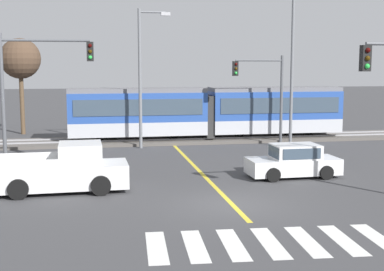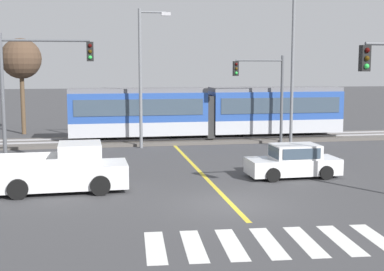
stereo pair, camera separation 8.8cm
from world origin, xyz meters
name	(u,v)px [view 1 (the left image)]	position (x,y,z in m)	size (l,w,h in m)	color
ground_plane	(232,204)	(0.00, 0.00, 0.00)	(200.00, 200.00, 0.00)	#3D3D3F
track_bed	(170,140)	(0.00, 16.65, 0.09)	(120.00, 4.00, 0.18)	#56514C
rail_near	(172,139)	(0.00, 15.93, 0.23)	(120.00, 0.08, 0.10)	#939399
rail_far	(169,137)	(0.00, 17.37, 0.23)	(120.00, 0.08, 0.10)	#939399
light_rail_tram	(207,111)	(2.57, 16.64, 2.05)	(18.50, 2.64, 3.43)	#B7BAC1
crosswalk_stripe_0	(157,247)	(-3.29, -4.22, 0.00)	(0.56, 2.80, 0.01)	silver
crosswalk_stripe_1	(195,246)	(-2.20, -4.28, 0.00)	(0.56, 2.80, 0.01)	silver
crosswalk_stripe_2	(233,244)	(-1.10, -4.35, 0.00)	(0.56, 2.80, 0.01)	silver
crosswalk_stripe_3	(270,243)	(0.00, -4.42, 0.00)	(0.56, 2.80, 0.01)	silver
crosswalk_stripe_4	(306,241)	(1.10, -4.48, 0.00)	(0.56, 2.80, 0.01)	silver
crosswalk_stripe_5	(342,240)	(2.20, -4.55, 0.00)	(0.56, 2.80, 0.01)	silver
crosswalk_stripe_6	(378,238)	(3.29, -4.62, 0.00)	(0.56, 2.80, 0.01)	silver
lane_centre_line	(200,172)	(0.00, 6.11, 0.00)	(0.20, 17.06, 0.01)	gold
sedan_crossing	(293,162)	(4.00, 4.21, 0.70)	(4.24, 1.99, 1.52)	silver
pickup_truck	(64,171)	(-6.24, 3.16, 0.84)	(5.45, 2.35, 1.98)	silver
traffic_light_mid_left	(33,81)	(-7.72, 6.90, 4.41)	(4.25, 0.38, 6.57)	#515459
traffic_light_far_right	(265,86)	(5.49, 13.21, 3.81)	(3.25, 0.38, 5.71)	#515459
street_lamp_centre	(143,70)	(-2.02, 14.08, 4.80)	(1.97, 0.28, 8.49)	slate
street_lamp_east	(294,59)	(7.63, 13.86, 5.53)	(1.90, 0.28, 9.94)	slate
bare_tree_far_west	(20,59)	(-10.27, 22.41, 5.53)	(2.97, 2.97, 7.08)	brown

